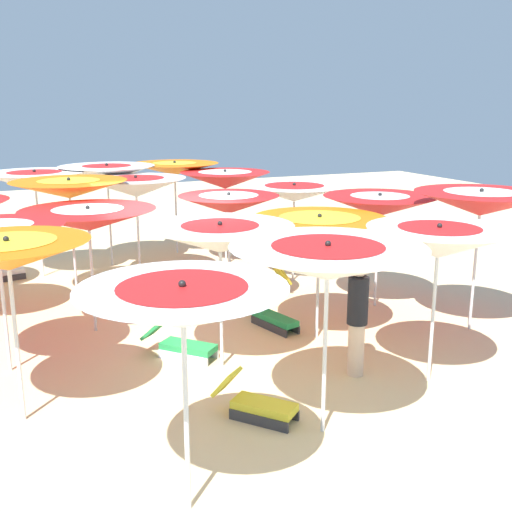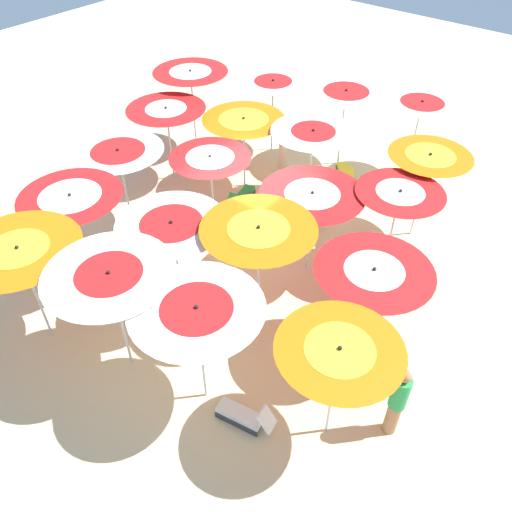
# 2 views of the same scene
# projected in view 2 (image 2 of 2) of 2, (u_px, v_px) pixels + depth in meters

# --- Properties ---
(ground) EXTENTS (39.40, 39.40, 0.04)m
(ground) POSITION_uv_depth(u_px,v_px,m) (252.00, 247.00, 12.96)
(ground) COLOR beige
(beach_umbrella_0) EXTENTS (2.22, 2.22, 2.51)m
(beach_umbrella_0) POSITION_uv_depth(u_px,v_px,m) (191.00, 78.00, 15.21)
(beach_umbrella_0) COLOR silver
(beach_umbrella_0) RESTS_ON ground
(beach_umbrella_1) EXTENTS (2.16, 2.16, 2.25)m
(beach_umbrella_1) POSITION_uv_depth(u_px,v_px,m) (167.00, 115.00, 13.97)
(beach_umbrella_1) COLOR silver
(beach_umbrella_1) RESTS_ON ground
(beach_umbrella_2) EXTENTS (2.19, 2.19, 2.22)m
(beach_umbrella_2) POSITION_uv_depth(u_px,v_px,m) (119.00, 157.00, 12.37)
(beach_umbrella_2) COLOR silver
(beach_umbrella_2) RESTS_ON ground
(beach_umbrella_3) EXTENTS (2.17, 2.17, 2.36)m
(beach_umbrella_3) POSITION_uv_depth(u_px,v_px,m) (72.00, 203.00, 10.74)
(beach_umbrella_3) COLOR silver
(beach_umbrella_3) RESTS_ON ground
(beach_umbrella_4) EXTENTS (2.29, 2.29, 2.46)m
(beach_umbrella_4) POSITION_uv_depth(u_px,v_px,m) (20.00, 255.00, 9.33)
(beach_umbrella_4) COLOR silver
(beach_umbrella_4) RESTS_ON ground
(beach_umbrella_5) EXTENTS (1.97, 1.97, 2.31)m
(beach_umbrella_5) POSITION_uv_depth(u_px,v_px,m) (273.00, 88.00, 15.19)
(beach_umbrella_5) COLOR silver
(beach_umbrella_5) RESTS_ON ground
(beach_umbrella_6) EXTENTS (2.22, 2.22, 2.14)m
(beach_umbrella_6) POSITION_uv_depth(u_px,v_px,m) (244.00, 125.00, 13.74)
(beach_umbrella_6) COLOR silver
(beach_umbrella_6) RESTS_ON ground
(beach_umbrella_7) EXTENTS (1.93, 1.93, 2.27)m
(beach_umbrella_7) POSITION_uv_depth(u_px,v_px,m) (210.00, 163.00, 12.06)
(beach_umbrella_7) COLOR silver
(beach_umbrella_7) RESTS_ON ground
(beach_umbrella_8) EXTENTS (2.18, 2.18, 2.39)m
(beach_umbrella_8) POSITION_uv_depth(u_px,v_px,m) (172.00, 231.00, 10.02)
(beach_umbrella_8) COLOR silver
(beach_umbrella_8) RESTS_ON ground
(beach_umbrella_9) EXTENTS (2.28, 2.28, 2.52)m
(beach_umbrella_9) POSITION_uv_depth(u_px,v_px,m) (111.00, 281.00, 8.78)
(beach_umbrella_9) COLOR silver
(beach_umbrella_9) RESTS_ON ground
(beach_umbrella_10) EXTENTS (2.26, 2.26, 2.38)m
(beach_umbrella_10) POSITION_uv_depth(u_px,v_px,m) (346.00, 97.00, 14.51)
(beach_umbrella_10) COLOR silver
(beach_umbrella_10) RESTS_ON ground
(beach_umbrella_11) EXTENTS (2.16, 2.16, 2.24)m
(beach_umbrella_11) POSITION_uv_depth(u_px,v_px,m) (313.00, 138.00, 13.06)
(beach_umbrella_11) COLOR silver
(beach_umbrella_11) RESTS_ON ground
(beach_umbrella_12) EXTENTS (2.28, 2.28, 2.23)m
(beach_umbrella_12) POSITION_uv_depth(u_px,v_px,m) (312.00, 200.00, 11.03)
(beach_umbrella_12) COLOR silver
(beach_umbrella_12) RESTS_ON ground
(beach_umbrella_13) EXTENTS (2.24, 2.24, 2.50)m
(beach_umbrella_13) POSITION_uv_depth(u_px,v_px,m) (258.00, 235.00, 9.71)
(beach_umbrella_13) COLOR silver
(beach_umbrella_13) RESTS_ON ground
(beach_umbrella_14) EXTENTS (2.22, 2.22, 2.47)m
(beach_umbrella_14) POSITION_uv_depth(u_px,v_px,m) (197.00, 316.00, 8.26)
(beach_umbrella_14) COLOR silver
(beach_umbrella_14) RESTS_ON ground
(beach_umbrella_15) EXTENTS (1.93, 1.93, 2.34)m
(beach_umbrella_15) POSITION_uv_depth(u_px,v_px,m) (421.00, 108.00, 14.05)
(beach_umbrella_15) COLOR silver
(beach_umbrella_15) RESTS_ON ground
(beach_umbrella_16) EXTENTS (1.94, 1.94, 2.37)m
(beach_umbrella_16) POSITION_uv_depth(u_px,v_px,m) (429.00, 161.00, 11.92)
(beach_umbrella_16) COLOR silver
(beach_umbrella_16) RESTS_ON ground
(beach_umbrella_17) EXTENTS (1.91, 1.91, 2.28)m
(beach_umbrella_17) POSITION_uv_depth(u_px,v_px,m) (399.00, 198.00, 10.98)
(beach_umbrella_17) COLOR silver
(beach_umbrella_17) RESTS_ON ground
(beach_umbrella_18) EXTENTS (2.14, 2.14, 2.31)m
(beach_umbrella_18) POSITION_uv_depth(u_px,v_px,m) (373.00, 279.00, 9.17)
(beach_umbrella_18) COLOR silver
(beach_umbrella_18) RESTS_ON ground
(beach_umbrella_19) EXTENTS (1.99, 1.99, 2.37)m
(beach_umbrella_19) POSITION_uv_depth(u_px,v_px,m) (339.00, 356.00, 7.77)
(beach_umbrella_19) COLOR silver
(beach_umbrella_19) RESTS_ON ground
(lounger_0) EXTENTS (1.14, 0.52, 0.62)m
(lounger_0) POSITION_uv_depth(u_px,v_px,m) (244.00, 415.00, 9.18)
(lounger_0) COLOR #333338
(lounger_0) RESTS_ON ground
(lounger_1) EXTENTS (0.97, 1.06, 0.58)m
(lounger_1) POSITION_uv_depth(u_px,v_px,m) (345.00, 172.00, 15.16)
(lounger_1) COLOR #333338
(lounger_1) RESTS_ON ground
(lounger_2) EXTENTS (1.20, 0.54, 0.64)m
(lounger_2) POSITION_uv_depth(u_px,v_px,m) (187.00, 216.00, 13.53)
(lounger_2) COLOR silver
(lounger_2) RESTS_ON ground
(lounger_3) EXTENTS (0.61, 1.28, 0.58)m
(lounger_3) POSITION_uv_depth(u_px,v_px,m) (242.00, 197.00, 14.22)
(lounger_3) COLOR #333338
(lounger_3) RESTS_ON ground
(lounger_4) EXTENTS (1.10, 1.15, 0.57)m
(lounger_4) POSITION_uv_depth(u_px,v_px,m) (310.00, 211.00, 13.72)
(lounger_4) COLOR silver
(lounger_4) RESTS_ON ground
(beachgoer_0) EXTENTS (0.30, 0.30, 1.70)m
(beachgoer_0) POSITION_uv_depth(u_px,v_px,m) (397.00, 401.00, 8.62)
(beachgoer_0) COLOR #A3704C
(beachgoer_0) RESTS_ON ground
(beachgoer_1) EXTENTS (0.30, 0.30, 1.71)m
(beachgoer_1) POSITION_uv_depth(u_px,v_px,m) (283.00, 139.00, 15.21)
(beachgoer_1) COLOR beige
(beachgoer_1) RESTS_ON ground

